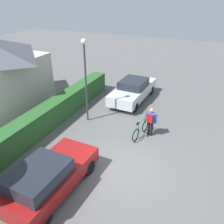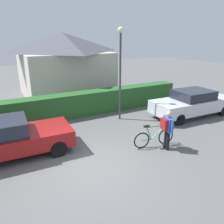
{
  "view_description": "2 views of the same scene",
  "coord_description": "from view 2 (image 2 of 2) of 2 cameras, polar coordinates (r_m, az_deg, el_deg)",
  "views": [
    {
      "loc": [
        -7.31,
        -2.77,
        6.7
      ],
      "look_at": [
        2.19,
        1.45,
        1.33
      ],
      "focal_mm": 38.29,
      "sensor_mm": 36.0,
      "label": 1
    },
    {
      "loc": [
        -2.52,
        -6.0,
        4.14
      ],
      "look_at": [
        1.44,
        1.24,
        1.29
      ],
      "focal_mm": 35.38,
      "sensor_mm": 36.0,
      "label": 2
    }
  ],
  "objects": [
    {
      "name": "ground_plane",
      "position": [
        7.71,
        -5.1,
        -13.51
      ],
      "size": [
        60.0,
        60.0,
        0.0
      ],
      "primitive_type": "plane",
      "color": "#595959"
    },
    {
      "name": "hedge_row",
      "position": [
        11.76,
        -14.96,
        1.02
      ],
      "size": [
        15.46,
        0.9,
        1.26
      ],
      "primitive_type": "cube",
      "color": "#265725",
      "rests_on": "ground"
    },
    {
      "name": "house_distant",
      "position": [
        16.63,
        -12.23,
        12.07
      ],
      "size": [
        6.04,
        5.82,
        4.39
      ],
      "color": "beige",
      "rests_on": "ground"
    },
    {
      "name": "parked_car_near",
      "position": [
        8.66,
        -24.9,
        -5.98
      ],
      "size": [
        4.06,
        1.9,
        1.41
      ],
      "color": "maroon",
      "rests_on": "ground"
    },
    {
      "name": "parked_car_far",
      "position": [
        12.71,
        20.05,
        2.25
      ],
      "size": [
        4.67,
        1.94,
        1.41
      ],
      "color": "silver",
      "rests_on": "ground"
    },
    {
      "name": "bicycle",
      "position": [
        8.86,
        10.79,
        -6.46
      ],
      "size": [
        1.72,
        0.5,
        0.93
      ],
      "color": "black",
      "rests_on": "ground"
    },
    {
      "name": "person_rider",
      "position": [
        8.51,
        14.06,
        -3.79
      ],
      "size": [
        0.4,
        0.63,
        1.53
      ],
      "color": "black",
      "rests_on": "ground"
    },
    {
      "name": "street_lamp",
      "position": [
        10.96,
        2.16,
        12.61
      ],
      "size": [
        0.28,
        0.28,
        4.55
      ],
      "color": "#38383D",
      "rests_on": "ground"
    }
  ]
}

